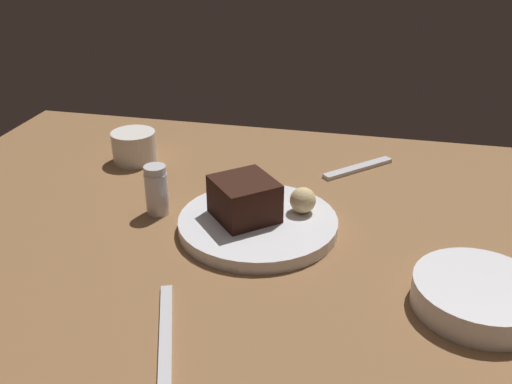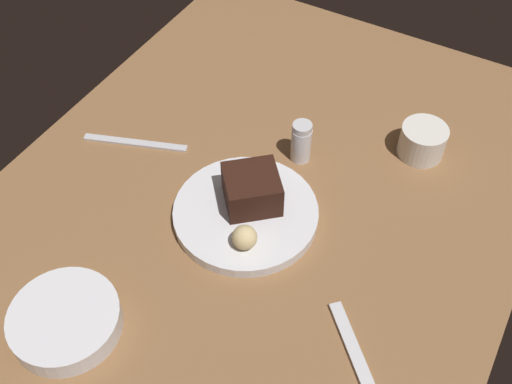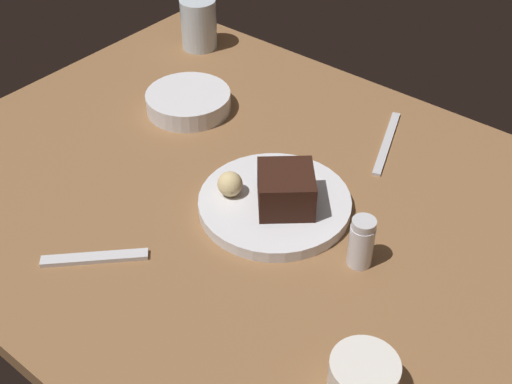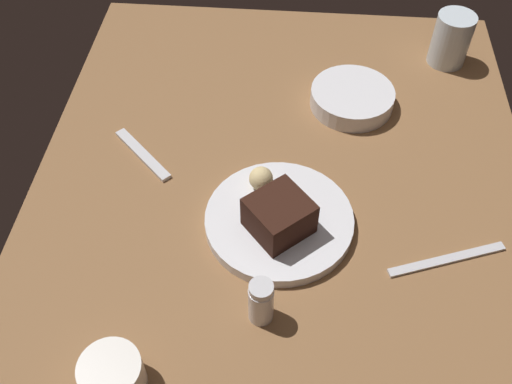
{
  "view_description": "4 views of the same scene",
  "coord_description": "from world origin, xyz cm",
  "px_view_note": "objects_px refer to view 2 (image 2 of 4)",
  "views": [
    {
      "loc": [
        -16.02,
        71.64,
        46.33
      ],
      "look_at": [
        1.26,
        -4.25,
        6.96
      ],
      "focal_mm": 40.41,
      "sensor_mm": 36.0,
      "label": 1
    },
    {
      "loc": [
        -53.06,
        -32.0,
        81.92
      ],
      "look_at": [
        3.16,
        -0.11,
        6.11
      ],
      "focal_mm": 43.36,
      "sensor_mm": 36.0,
      "label": 2
    },
    {
      "loc": [
        46.58,
        -61.96,
        71.13
      ],
      "look_at": [
        -0.69,
        -3.68,
        8.31
      ],
      "focal_mm": 47.02,
      "sensor_mm": 36.0,
      "label": 3
    },
    {
      "loc": [
        55.72,
        1.02,
        77.17
      ],
      "look_at": [
        -2.54,
        -3.87,
        7.57
      ],
      "focal_mm": 40.92,
      "sensor_mm": 36.0,
      "label": 4
    }
  ],
  "objects_px": {
    "side_bowl": "(65,320)",
    "coffee_cup": "(422,141)",
    "dessert_spoon": "(354,350)",
    "dessert_plate": "(248,213)",
    "butter_knife": "(135,143)",
    "chocolate_cake_slice": "(251,189)",
    "bread_roll": "(245,237)",
    "salt_shaker": "(301,142)"
  },
  "relations": [
    {
      "from": "coffee_cup",
      "to": "dessert_spoon",
      "type": "distance_m",
      "value": 0.41
    },
    {
      "from": "bread_roll",
      "to": "salt_shaker",
      "type": "height_order",
      "value": "salt_shaker"
    },
    {
      "from": "dessert_plate",
      "to": "salt_shaker",
      "type": "distance_m",
      "value": 0.16
    },
    {
      "from": "dessert_plate",
      "to": "bread_roll",
      "type": "distance_m",
      "value": 0.08
    },
    {
      "from": "dessert_plate",
      "to": "chocolate_cake_slice",
      "type": "relative_size",
      "value": 2.74
    },
    {
      "from": "chocolate_cake_slice",
      "to": "butter_knife",
      "type": "distance_m",
      "value": 0.26
    },
    {
      "from": "chocolate_cake_slice",
      "to": "bread_roll",
      "type": "height_order",
      "value": "chocolate_cake_slice"
    },
    {
      "from": "salt_shaker",
      "to": "dessert_spoon",
      "type": "distance_m",
      "value": 0.37
    },
    {
      "from": "salt_shaker",
      "to": "coffee_cup",
      "type": "height_order",
      "value": "salt_shaker"
    },
    {
      "from": "dessert_plate",
      "to": "salt_shaker",
      "type": "xyz_separation_m",
      "value": [
        0.16,
        -0.01,
        0.03
      ]
    },
    {
      "from": "dessert_plate",
      "to": "dessert_spoon",
      "type": "height_order",
      "value": "dessert_plate"
    },
    {
      "from": "side_bowl",
      "to": "salt_shaker",
      "type": "bearing_deg",
      "value": -16.57
    },
    {
      "from": "coffee_cup",
      "to": "dessert_spoon",
      "type": "relative_size",
      "value": 0.54
    },
    {
      "from": "side_bowl",
      "to": "dessert_spoon",
      "type": "height_order",
      "value": "side_bowl"
    },
    {
      "from": "chocolate_cake_slice",
      "to": "coffee_cup",
      "type": "height_order",
      "value": "chocolate_cake_slice"
    },
    {
      "from": "salt_shaker",
      "to": "dessert_spoon",
      "type": "bearing_deg",
      "value": -141.75
    },
    {
      "from": "side_bowl",
      "to": "dessert_spoon",
      "type": "relative_size",
      "value": 1.04
    },
    {
      "from": "side_bowl",
      "to": "butter_knife",
      "type": "distance_m",
      "value": 0.37
    },
    {
      "from": "dessert_spoon",
      "to": "salt_shaker",
      "type": "bearing_deg",
      "value": -6.76
    },
    {
      "from": "salt_shaker",
      "to": "coffee_cup",
      "type": "bearing_deg",
      "value": -57.1
    },
    {
      "from": "side_bowl",
      "to": "coffee_cup",
      "type": "distance_m",
      "value": 0.65
    },
    {
      "from": "bread_roll",
      "to": "side_bowl",
      "type": "relative_size",
      "value": 0.25
    },
    {
      "from": "dessert_plate",
      "to": "side_bowl",
      "type": "xyz_separation_m",
      "value": [
        -0.3,
        0.12,
        0.01
      ]
    },
    {
      "from": "butter_knife",
      "to": "salt_shaker",
      "type": "bearing_deg",
      "value": -177.07
    },
    {
      "from": "dessert_plate",
      "to": "butter_knife",
      "type": "bearing_deg",
      "value": 80.44
    },
    {
      "from": "chocolate_cake_slice",
      "to": "butter_knife",
      "type": "bearing_deg",
      "value": 84.06
    },
    {
      "from": "chocolate_cake_slice",
      "to": "salt_shaker",
      "type": "xyz_separation_m",
      "value": [
        0.14,
        -0.02,
        -0.01
      ]
    },
    {
      "from": "salt_shaker",
      "to": "chocolate_cake_slice",
      "type": "bearing_deg",
      "value": 172.82
    },
    {
      "from": "side_bowl",
      "to": "butter_knife",
      "type": "relative_size",
      "value": 0.82
    },
    {
      "from": "bread_roll",
      "to": "dessert_spoon",
      "type": "height_order",
      "value": "bread_roll"
    },
    {
      "from": "dessert_plate",
      "to": "side_bowl",
      "type": "relative_size",
      "value": 1.5
    },
    {
      "from": "bread_roll",
      "to": "dessert_spoon",
      "type": "xyz_separation_m",
      "value": [
        -0.07,
        -0.21,
        -0.04
      ]
    },
    {
      "from": "chocolate_cake_slice",
      "to": "side_bowl",
      "type": "height_order",
      "value": "chocolate_cake_slice"
    },
    {
      "from": "chocolate_cake_slice",
      "to": "side_bowl",
      "type": "xyz_separation_m",
      "value": [
        -0.31,
        0.12,
        -0.03
      ]
    },
    {
      "from": "side_bowl",
      "to": "chocolate_cake_slice",
      "type": "bearing_deg",
      "value": -20.56
    },
    {
      "from": "chocolate_cake_slice",
      "to": "coffee_cup",
      "type": "bearing_deg",
      "value": -37.34
    },
    {
      "from": "dessert_plate",
      "to": "dessert_spoon",
      "type": "distance_m",
      "value": 0.28
    },
    {
      "from": "bread_roll",
      "to": "coffee_cup",
      "type": "height_order",
      "value": "same"
    },
    {
      "from": "dessert_plate",
      "to": "butter_knife",
      "type": "distance_m",
      "value": 0.26
    },
    {
      "from": "dessert_spoon",
      "to": "butter_knife",
      "type": "xyz_separation_m",
      "value": [
        0.18,
        0.5,
        -0.0
      ]
    },
    {
      "from": "side_bowl",
      "to": "dessert_plate",
      "type": "bearing_deg",
      "value": -22.48
    },
    {
      "from": "salt_shaker",
      "to": "dessert_spoon",
      "type": "xyz_separation_m",
      "value": [
        -0.29,
        -0.23,
        -0.04
      ]
    }
  ]
}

